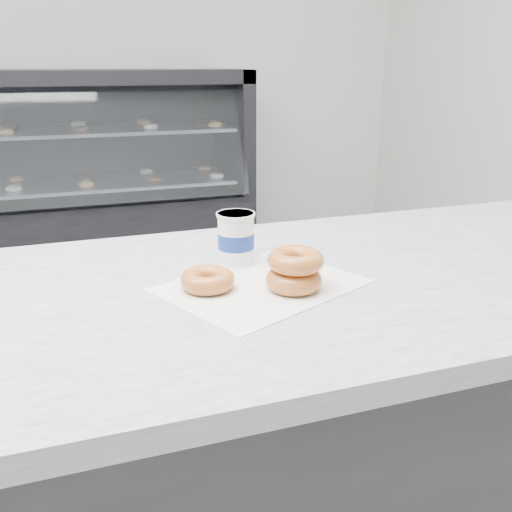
{
  "coord_description": "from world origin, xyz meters",
  "views": [
    {
      "loc": [
        0.06,
        -1.53,
        1.29
      ],
      "look_at": [
        0.39,
        -0.59,
        0.95
      ],
      "focal_mm": 40.0,
      "sensor_mm": 36.0,
      "label": 1
    }
  ],
  "objects": [
    {
      "name": "ground",
      "position": [
        0.0,
        0.0,
        0.0
      ],
      "size": [
        5.0,
        5.0,
        0.0
      ],
      "primitive_type": "plane",
      "color": "#969698",
      "rests_on": "ground"
    },
    {
      "name": "display_case",
      "position": [
        0.0,
        2.12,
        0.49
      ],
      "size": [
        2.4,
        0.74,
        1.25
      ],
      "color": "black",
      "rests_on": "ground"
    },
    {
      "name": "wax_paper",
      "position": [
        0.39,
        -0.62,
        0.9
      ],
      "size": [
        0.42,
        0.38,
        0.0
      ],
      "primitive_type": "cube",
      "rotation": [
        0.0,
        0.0,
        0.42
      ],
      "color": "silver",
      "rests_on": "counter"
    },
    {
      "name": "donut_single",
      "position": [
        0.29,
        -0.61,
        0.92
      ],
      "size": [
        0.11,
        0.11,
        0.03
      ],
      "primitive_type": "torus",
      "rotation": [
        0.0,
        0.0,
        -0.12
      ],
      "color": "#C76F36",
      "rests_on": "wax_paper"
    },
    {
      "name": "donut_stack",
      "position": [
        0.44,
        -0.66,
        0.94
      ],
      "size": [
        0.14,
        0.14,
        0.07
      ],
      "color": "#C76F36",
      "rests_on": "wax_paper"
    },
    {
      "name": "coffee_cup",
      "position": [
        0.38,
        -0.48,
        0.95
      ],
      "size": [
        0.08,
        0.08,
        0.1
      ],
      "rotation": [
        0.0,
        0.0,
        -0.16
      ],
      "color": "white",
      "rests_on": "counter"
    }
  ]
}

